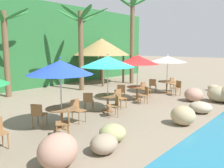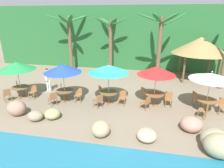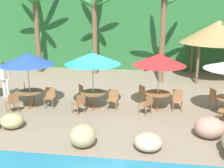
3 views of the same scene
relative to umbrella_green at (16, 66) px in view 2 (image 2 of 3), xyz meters
The scene contains 34 objects.
ground_plane 6.43m from the umbrella_green, ahead, with size 120.00×120.00×0.00m, color gray.
terrace_deck 6.43m from the umbrella_green, ahead, with size 18.00×5.20×0.01m.
foliage_backdrop 11.14m from the umbrella_green, 56.98° to the left, with size 28.00×2.40×6.00m.
rock_seawall 7.39m from the umbrella_green, 21.92° to the right, with size 16.29×2.93×1.02m.
umbrella_green is the anchor object (origin of this frame).
dining_table_green 1.54m from the umbrella_green, behind, with size 1.10×1.10×0.74m.
chair_green_seaward 1.85m from the umbrella_green, ahead, with size 0.43×0.44×0.87m.
chair_green_inland 1.85m from the umbrella_green, 132.42° to the left, with size 0.59×0.59×0.87m.
chair_green_left 1.85m from the umbrella_green, 121.19° to the right, with size 0.59×0.59×0.87m.
umbrella_blue 3.09m from the umbrella_green, ahead, with size 2.25×2.25×2.50m.
dining_table_blue 3.45m from the umbrella_green, ahead, with size 1.10×1.10×0.74m.
chair_blue_seaward 4.26m from the umbrella_green, ahead, with size 0.44×0.45×0.87m.
chair_blue_inland 3.18m from the umbrella_green, 15.82° to the left, with size 0.57×0.57×0.87m.
chair_blue_left 3.19m from the umbrella_green, 14.94° to the right, with size 0.59×0.59×0.87m.
umbrella_teal 5.85m from the umbrella_green, ahead, with size 2.34×2.34×2.55m.
dining_table_teal 6.05m from the umbrella_green, ahead, with size 1.10×1.10×0.74m.
chair_teal_seaward 6.90m from the umbrella_green, ahead, with size 0.46×0.47×0.87m.
chair_teal_inland 5.57m from the umbrella_green, ahead, with size 0.60×0.59×0.87m.
chair_teal_left 5.67m from the umbrella_green, ahead, with size 0.59×0.59×0.87m.
umbrella_red 8.59m from the umbrella_green, ahead, with size 2.21×2.21×2.53m.
dining_table_red 8.73m from the umbrella_green, ahead, with size 1.10×1.10×0.74m.
chair_red_seaward 9.58m from the umbrella_green, ahead, with size 0.43×0.44×0.87m.
chair_red_inland 8.22m from the umbrella_green, ahead, with size 0.60×0.59×0.87m.
chair_red_left 8.31m from the umbrella_green, ahead, with size 0.59×0.59×0.87m.
umbrella_white 11.42m from the umbrella_green, ahead, with size 2.26×2.26×2.39m.
dining_table_white 11.53m from the umbrella_green, ahead, with size 1.10×1.10×0.74m.
chair_white_seaward 12.39m from the umbrella_green, ahead, with size 0.47×0.47×0.87m.
chair_white_inland 11.20m from the umbrella_green, ahead, with size 0.55×0.55×0.87m.
chair_white_left 11.28m from the umbrella_green, ahead, with size 0.56×0.56×0.87m.
palm_tree_nearest 6.84m from the umbrella_green, 82.96° to the left, with size 3.71×3.67×5.21m.
palm_tree_second 8.28m from the umbrella_green, 55.56° to the left, with size 2.80×3.00×4.98m.
palm_tree_third 10.38m from the umbrella_green, 30.08° to the left, with size 3.61×3.52×5.36m.
palapa_hut 13.66m from the umbrella_green, 27.54° to the left, with size 4.43×4.43×3.51m.
waiter_in_white 2.16m from the umbrella_green, 46.85° to the left, with size 0.52×0.37×1.70m.
Camera 2 is at (2.05, -10.39, 5.17)m, focal length 30.29 mm.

